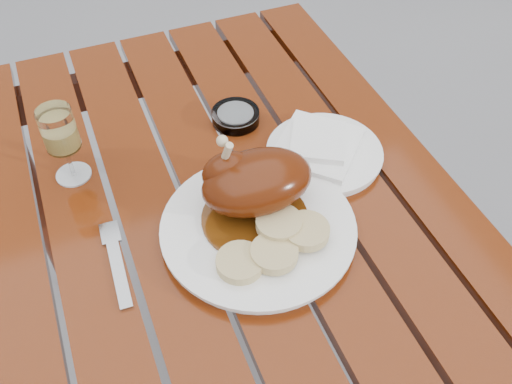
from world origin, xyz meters
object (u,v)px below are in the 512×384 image
Objects in this scene: side_plate at (324,154)px; wine_glass at (64,145)px; table at (236,332)px; dinner_plate at (258,229)px; ashtray at (236,116)px.

wine_glass is at bearing 164.14° from side_plate.
dinner_plate reaches higher than table.
dinner_plate is at bearing -102.93° from ashtray.
dinner_plate is (0.03, -0.04, 0.39)m from table.
dinner_plate is 0.36m from wine_glass.
ashtray is at bearing 67.49° from table.
side_plate is (0.43, -0.12, -0.06)m from wine_glass.
wine_glass is at bearing 137.75° from table.
wine_glass is (-0.22, 0.20, 0.45)m from table.
table is at bearing -42.25° from wine_glass.
dinner_plate is 0.28m from ashtray.
side_plate is at bearing 20.34° from table.
side_plate is at bearing -53.58° from ashtray.
table is 0.54m from wine_glass.
table is at bearing -112.51° from ashtray.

